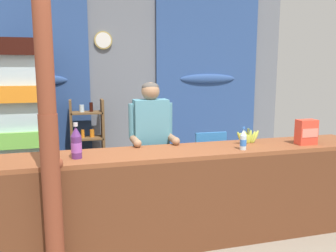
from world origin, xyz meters
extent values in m
plane|color=gray|center=(0.00, 1.06, 0.00)|extent=(7.18, 7.18, 0.00)
cube|color=slate|center=(0.00, 2.71, 1.40)|extent=(5.39, 0.12, 2.80)
cube|color=#2D4C89|center=(-1.16, 2.62, 1.62)|extent=(1.41, 0.04, 2.35)
ellipsoid|color=#2D4C89|center=(-1.16, 2.60, 1.50)|extent=(0.77, 0.10, 0.16)
cube|color=#2D4C89|center=(1.41, 2.62, 1.62)|extent=(1.70, 0.04, 2.35)
ellipsoid|color=#2D4C89|center=(1.41, 2.60, 1.50)|extent=(0.93, 0.10, 0.16)
cylinder|color=tan|center=(-0.24, 2.63, 2.08)|extent=(0.26, 0.03, 0.26)
cylinder|color=white|center=(-0.24, 2.61, 2.08)|extent=(0.22, 0.01, 0.22)
cube|color=beige|center=(0.69, 2.63, 1.72)|extent=(0.24, 0.02, 0.18)
cube|color=brown|center=(0.05, 0.38, 0.89)|extent=(4.29, 0.56, 0.04)
cube|color=brown|center=(0.05, 0.12, 0.44)|extent=(4.29, 0.04, 0.87)
cylinder|color=brown|center=(-0.90, -0.01, 0.67)|extent=(0.14, 0.14, 1.35)
cylinder|color=brown|center=(-0.90, -0.01, 2.02)|extent=(0.13, 0.13, 1.35)
ellipsoid|color=brown|center=(-0.83, -0.01, 0.97)|extent=(0.06, 0.05, 0.08)
cube|color=#232328|center=(-1.35, 2.43, 0.96)|extent=(0.73, 0.04, 1.92)
cube|color=#232328|center=(-1.01, 2.12, 0.96)|extent=(0.04, 0.66, 1.92)
cube|color=#232328|center=(-1.35, 2.12, 1.90)|extent=(0.73, 0.66, 0.04)
cube|color=#232328|center=(-1.35, 2.12, 0.04)|extent=(0.73, 0.66, 0.08)
cube|color=silver|center=(-1.35, 1.80, 1.01)|extent=(0.67, 0.02, 1.76)
cylinder|color=#B7B7BC|center=(-1.05, 1.77, 0.96)|extent=(0.02, 0.02, 0.40)
cube|color=silver|center=(-1.35, 2.12, 0.71)|extent=(0.65, 0.58, 0.02)
cube|color=#75C64C|center=(-1.35, 1.99, 0.82)|extent=(0.61, 0.54, 0.20)
cube|color=silver|center=(-1.35, 2.12, 1.26)|extent=(0.65, 0.58, 0.02)
cube|color=orange|center=(-1.35, 1.99, 1.37)|extent=(0.61, 0.54, 0.20)
cube|color=silver|center=(-1.35, 2.12, 1.82)|extent=(0.65, 0.58, 0.02)
cube|color=black|center=(-1.35, 1.99, 1.93)|extent=(0.61, 0.54, 0.20)
cube|color=brown|center=(-0.75, 2.37, 0.62)|extent=(0.04, 0.28, 1.23)
cube|color=brown|center=(-0.31, 2.37, 0.62)|extent=(0.04, 0.28, 1.23)
cube|color=brown|center=(-0.53, 2.37, 1.05)|extent=(0.44, 0.28, 0.02)
cylinder|color=silver|center=(-0.59, 2.37, 1.11)|extent=(0.07, 0.07, 0.10)
cylinder|color=black|center=(-0.46, 2.37, 1.13)|extent=(0.05, 0.05, 0.13)
cube|color=brown|center=(-0.53, 2.37, 0.68)|extent=(0.44, 0.28, 0.02)
cylinder|color=orange|center=(-0.59, 2.37, 0.75)|extent=(0.05, 0.05, 0.12)
cylinder|color=orange|center=(-0.46, 2.37, 0.75)|extent=(0.07, 0.07, 0.12)
cube|color=brown|center=(-0.53, 2.37, 0.31)|extent=(0.44, 0.28, 0.02)
cylinder|color=#56286B|center=(-0.59, 2.37, 0.39)|extent=(0.05, 0.05, 0.15)
cylinder|color=#56286B|center=(-0.46, 2.37, 0.38)|extent=(0.07, 0.07, 0.13)
cube|color=#3884D6|center=(0.99, 1.61, 0.44)|extent=(0.45, 0.45, 0.04)
cube|color=#3884D6|center=(0.99, 1.41, 0.66)|extent=(0.42, 0.05, 0.40)
cylinder|color=#3884D6|center=(1.18, 1.80, 0.22)|extent=(0.04, 0.04, 0.44)
cylinder|color=#3884D6|center=(0.80, 1.80, 0.22)|extent=(0.04, 0.04, 0.44)
cylinder|color=#3884D6|center=(1.18, 1.42, 0.22)|extent=(0.04, 0.04, 0.44)
cylinder|color=#3884D6|center=(0.80, 1.42, 0.22)|extent=(0.04, 0.04, 0.44)
cube|color=#3884D6|center=(1.19, 1.61, 0.56)|extent=(0.05, 0.40, 0.03)
cube|color=#3884D6|center=(0.79, 1.61, 0.56)|extent=(0.05, 0.40, 0.03)
cylinder|color=#28282D|center=(0.00, 0.87, 0.42)|extent=(0.11, 0.11, 0.85)
cylinder|color=#28282D|center=(0.15, 0.87, 0.42)|extent=(0.11, 0.11, 0.85)
cube|color=teal|center=(0.07, 0.87, 1.10)|extent=(0.36, 0.20, 0.50)
sphere|color=#997051|center=(0.07, 0.87, 1.44)|extent=(0.19, 0.19, 0.19)
ellipsoid|color=#4C4742|center=(0.07, 0.88, 1.48)|extent=(0.18, 0.18, 0.10)
cylinder|color=teal|center=(-0.12, 0.87, 1.13)|extent=(0.08, 0.08, 0.36)
cylinder|color=#997051|center=(-0.12, 0.72, 0.95)|extent=(0.07, 0.26, 0.07)
sphere|color=#997051|center=(-0.12, 0.59, 0.95)|extent=(0.08, 0.08, 0.08)
cylinder|color=teal|center=(0.27, 0.87, 1.13)|extent=(0.08, 0.08, 0.36)
cylinder|color=#997051|center=(0.27, 0.72, 0.95)|extent=(0.07, 0.26, 0.07)
sphere|color=#997051|center=(0.27, 0.59, 0.95)|extent=(0.08, 0.08, 0.08)
cylinder|color=#56286B|center=(-0.70, 0.32, 1.01)|extent=(0.09, 0.09, 0.19)
cone|color=#56286B|center=(-0.70, 0.32, 1.15)|extent=(0.09, 0.09, 0.09)
cylinder|color=silver|center=(-0.70, 0.32, 1.21)|extent=(0.04, 0.04, 0.03)
cylinder|color=purple|center=(-0.70, 0.32, 1.01)|extent=(0.09, 0.09, 0.09)
cylinder|color=silver|center=(0.83, 0.24, 0.98)|extent=(0.06, 0.06, 0.14)
cone|color=silver|center=(0.83, 0.24, 1.08)|extent=(0.06, 0.06, 0.06)
cylinder|color=blue|center=(0.83, 0.24, 1.12)|extent=(0.03, 0.03, 0.02)
cylinder|color=blue|center=(0.83, 0.24, 0.98)|extent=(0.06, 0.06, 0.06)
cube|color=#E5422D|center=(1.55, 0.28, 1.04)|extent=(0.20, 0.12, 0.25)
cube|color=#FF826D|center=(1.55, 0.22, 1.04)|extent=(0.18, 0.00, 0.09)
ellipsoid|color=#B7C647|center=(0.92, 0.47, 0.98)|extent=(0.10, 0.04, 0.14)
ellipsoid|color=#B7C647|center=(0.94, 0.48, 0.97)|extent=(0.09, 0.03, 0.13)
ellipsoid|color=#B7C647|center=(0.97, 0.46, 0.97)|extent=(0.05, 0.04, 0.14)
ellipsoid|color=#B7C647|center=(1.00, 0.48, 0.97)|extent=(0.04, 0.03, 0.12)
ellipsoid|color=#B7C647|center=(1.03, 0.48, 0.98)|extent=(0.05, 0.03, 0.15)
ellipsoid|color=#B7C647|center=(1.06, 0.47, 0.97)|extent=(0.07, 0.04, 0.14)
ellipsoid|color=#B7C647|center=(1.09, 0.48, 0.98)|extent=(0.10, 0.04, 0.15)
cylinder|color=olive|center=(1.00, 0.47, 1.04)|extent=(0.02, 0.02, 0.05)
camera|label=1|loc=(-0.72, -2.68, 1.68)|focal=37.23mm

